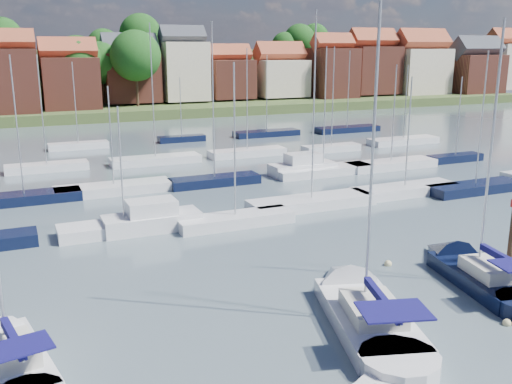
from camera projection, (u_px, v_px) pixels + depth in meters
name	position (u px, v px, depth m)	size (l,w,h in m)	color
ground	(157.00, 171.00, 61.28)	(260.00, 260.00, 0.00)	#3F4B56
sailboat_left	(6.00, 355.00, 24.00)	(4.39, 10.24, 13.57)	silver
sailboat_centre	(357.00, 304.00, 28.70)	(6.84, 13.17, 17.25)	silver
sailboat_navy	(470.00, 271.00, 32.95)	(5.09, 11.61, 15.60)	black
timber_piling	(510.00, 253.00, 32.36)	(0.40, 0.40, 7.16)	#4C331E
buoy_d	(407.00, 353.00, 24.81)	(0.54, 0.54, 0.54)	#D85914
buoy_e	(388.00, 265.00, 34.75)	(0.46, 0.46, 0.46)	beige
buoy_f	(507.00, 325.00, 27.32)	(0.41, 0.41, 0.41)	beige
buoy_g	(511.00, 301.00, 29.92)	(0.45, 0.45, 0.45)	beige
marina_field	(187.00, 174.00, 57.61)	(79.62, 41.41, 15.93)	silver
far_shore_town	(75.00, 81.00, 143.30)	(212.46, 90.00, 22.27)	#404F27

